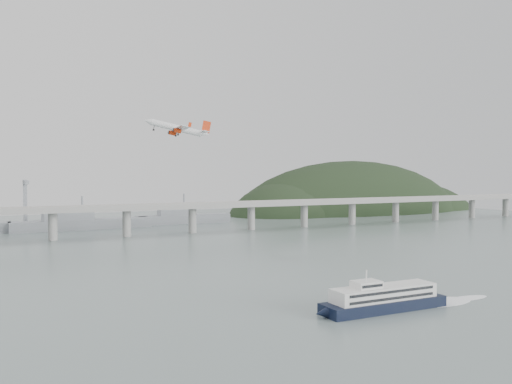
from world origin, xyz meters
TOP-DOWN VIEW (x-y plane):
  - ground at (0.00, 0.00)m, footprint 900.00×900.00m
  - bridge at (-1.15, 200.00)m, footprint 800.00×22.00m
  - headland at (285.18, 331.75)m, footprint 365.00×155.00m
  - ferry at (-4.88, -47.56)m, footprint 74.51×13.39m
  - airliner at (-28.60, 90.74)m, footprint 37.20×33.67m

SIDE VIEW (x-z plane):
  - headland at x=285.18m, z-range -97.34..58.66m
  - ground at x=0.00m, z-range 0.00..0.00m
  - ferry at x=-4.88m, z-range -3.22..10.85m
  - bridge at x=-1.15m, z-range 5.70..29.60m
  - airliner at x=-28.60m, z-range 64.23..74.44m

